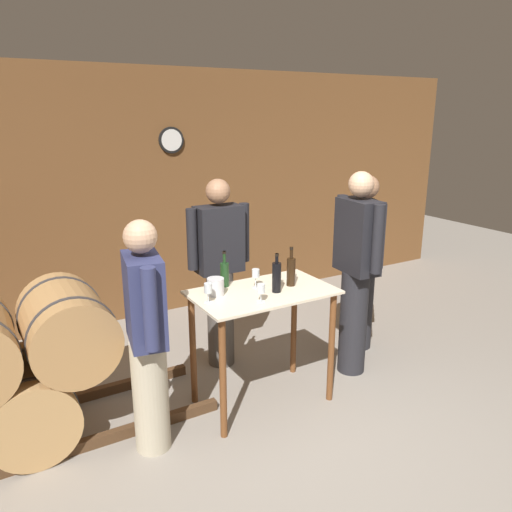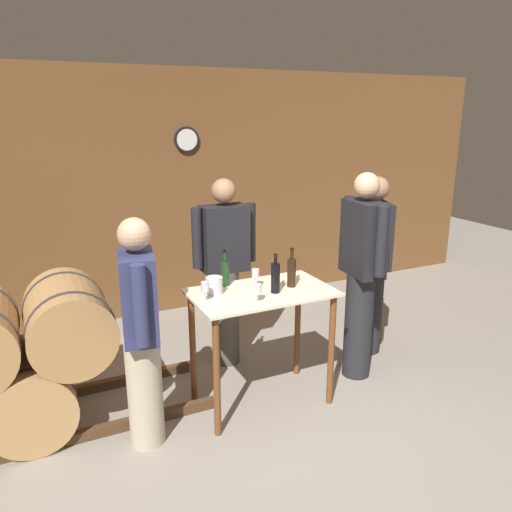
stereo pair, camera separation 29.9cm
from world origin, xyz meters
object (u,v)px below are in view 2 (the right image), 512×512
object	(u,v)px
wine_bottle_left	(275,277)
person_visitor_near_door	(373,262)
wine_bottle_center	(292,272)
wine_bottle_far_left	(225,272)
person_visitor_with_scarf	(141,330)
person_visitor_bearded	(225,269)
wine_glass_near_right	(256,274)
ice_bucket	(214,285)
wine_glass_near_left	(205,288)
person_host	(362,272)
wine_glass_near_center	(257,289)

from	to	relation	value
wine_bottle_left	person_visitor_near_door	world-z (taller)	person_visitor_near_door
wine_bottle_left	wine_bottle_center	bearing A→B (deg)	20.75
wine_bottle_far_left	person_visitor_with_scarf	bearing A→B (deg)	-154.68
wine_bottle_left	person_visitor_bearded	world-z (taller)	person_visitor_bearded
wine_bottle_far_left	person_visitor_near_door	size ratio (longest dim) A/B	0.17
wine_bottle_center	wine_glass_near_right	size ratio (longest dim) A/B	2.07
person_visitor_with_scarf	ice_bucket	bearing A→B (deg)	19.80
wine_bottle_left	person_visitor_with_scarf	bearing A→B (deg)	-177.51
wine_glass_near_left	person_host	size ratio (longest dim) A/B	0.08
wine_glass_near_left	wine_bottle_center	bearing A→B (deg)	0.57
ice_bucket	person_visitor_near_door	world-z (taller)	person_visitor_near_door
person_visitor_near_door	wine_bottle_left	bearing A→B (deg)	-161.35
wine_bottle_left	person_visitor_bearded	bearing A→B (deg)	95.62
wine_bottle_far_left	person_host	distance (m)	1.16
ice_bucket	person_host	world-z (taller)	person_host
wine_bottle_far_left	person_visitor_with_scarf	xyz separation A→B (m)	(-0.75, -0.36, -0.19)
wine_bottle_center	person_visitor_near_door	size ratio (longest dim) A/B	0.18
ice_bucket	person_visitor_with_scarf	distance (m)	0.66
ice_bucket	person_host	xyz separation A→B (m)	(1.28, -0.08, -0.06)
wine_bottle_far_left	wine_bottle_center	distance (m)	0.51
wine_glass_near_left	wine_glass_near_center	xyz separation A→B (m)	(0.33, -0.18, -0.01)
person_host	wine_glass_near_left	bearing A→B (deg)	-178.76
wine_glass_near_left	wine_glass_near_right	world-z (taller)	wine_glass_near_right
wine_bottle_left	person_visitor_with_scarf	size ratio (longest dim) A/B	0.19
wine_bottle_left	wine_glass_near_left	world-z (taller)	wine_bottle_left
person_visitor_bearded	wine_bottle_far_left	bearing A→B (deg)	-111.86
wine_bottle_left	wine_glass_near_left	size ratio (longest dim) A/B	2.07
wine_bottle_center	wine_glass_near_center	distance (m)	0.42
person_visitor_with_scarf	person_visitor_near_door	xyz separation A→B (m)	(2.27, 0.46, 0.05)
wine_glass_near_center	person_visitor_near_door	size ratio (longest dim) A/B	0.08
wine_glass_near_left	person_host	distance (m)	1.40
wine_bottle_center	wine_glass_near_center	xyz separation A→B (m)	(-0.38, -0.18, -0.03)
wine_bottle_left	person_host	xyz separation A→B (m)	(0.86, 0.09, -0.11)
wine_bottle_center	ice_bucket	size ratio (longest dim) A/B	2.42
person_visitor_bearded	ice_bucket	bearing A→B (deg)	-118.53
wine_glass_near_right	person_visitor_near_door	xyz separation A→B (m)	(1.33, 0.26, -0.15)
wine_glass_near_center	person_host	world-z (taller)	person_host
wine_bottle_left	wine_glass_near_right	size ratio (longest dim) A/B	2.00
wine_bottle_far_left	person_visitor_bearded	bearing A→B (deg)	68.14
wine_bottle_far_left	person_visitor_near_door	distance (m)	1.53
wine_bottle_far_left	ice_bucket	world-z (taller)	wine_bottle_far_left
person_visitor_near_door	wine_bottle_far_left	bearing A→B (deg)	-175.90
wine_glass_near_right	wine_bottle_left	bearing A→B (deg)	-60.77
ice_bucket	person_visitor_with_scarf	size ratio (longest dim) A/B	0.08
wine_glass_near_left	wine_glass_near_center	world-z (taller)	wine_glass_near_left
ice_bucket	wine_bottle_center	bearing A→B (deg)	-10.23
wine_bottle_left	ice_bucket	distance (m)	0.46
ice_bucket	wine_glass_near_right	bearing A→B (deg)	-2.80
wine_bottle_far_left	ice_bucket	bearing A→B (deg)	-136.56
wine_glass_near_center	person_visitor_bearded	distance (m)	0.94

